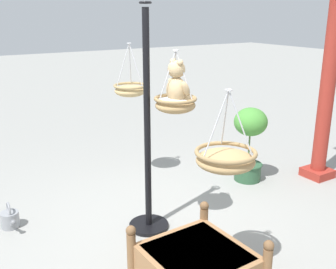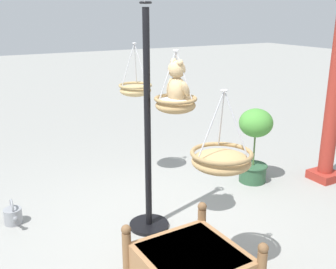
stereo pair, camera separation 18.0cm
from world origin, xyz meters
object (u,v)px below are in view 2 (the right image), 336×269
at_px(display_pole_central, 148,165).
at_px(hanging_basket_left_high, 135,89).
at_px(hanging_basket_with_teddy, 176,104).
at_px(hanging_basket_right_low, 221,160).
at_px(potted_plant_bushy_green, 255,140).
at_px(greenhouse_pillar_right, 336,85).
at_px(watering_can, 13,215).
at_px(teddy_bear, 178,85).

distance_m(display_pole_central, hanging_basket_left_high, 1.55).
bearing_deg(hanging_basket_left_high, hanging_basket_with_teddy, -9.06).
relative_size(hanging_basket_right_low, potted_plant_bushy_green, 0.65).
bearing_deg(display_pole_central, hanging_basket_with_teddy, 59.04).
height_order(hanging_basket_with_teddy, potted_plant_bushy_green, hanging_basket_with_teddy).
height_order(greenhouse_pillar_right, watering_can, greenhouse_pillar_right).
bearing_deg(greenhouse_pillar_right, display_pole_central, -91.05).
xyz_separation_m(hanging_basket_with_teddy, greenhouse_pillar_right, (-0.10, 2.54, -0.04)).
bearing_deg(display_pole_central, hanging_basket_right_low, 7.50).
relative_size(greenhouse_pillar_right, watering_can, 8.15).
xyz_separation_m(display_pole_central, hanging_basket_right_low, (1.09, 0.14, 0.40)).
relative_size(teddy_bear, potted_plant_bushy_green, 0.43).
bearing_deg(hanging_basket_with_teddy, teddy_bear, 90.00).
height_order(hanging_basket_left_high, watering_can, hanging_basket_left_high).
distance_m(greenhouse_pillar_right, potted_plant_bushy_green, 1.30).
distance_m(hanging_basket_left_high, greenhouse_pillar_right, 2.71).
bearing_deg(greenhouse_pillar_right, potted_plant_bushy_green, -115.54).
distance_m(teddy_bear, hanging_basket_right_low, 1.06).
relative_size(hanging_basket_left_high, watering_can, 2.07).
bearing_deg(greenhouse_pillar_right, hanging_basket_with_teddy, -87.77).
relative_size(display_pole_central, hanging_basket_right_low, 3.51).
bearing_deg(hanging_basket_left_high, watering_can, -72.94).
relative_size(hanging_basket_left_high, greenhouse_pillar_right, 0.25).
distance_m(display_pole_central, hanging_basket_right_low, 1.17).
height_order(display_pole_central, hanging_basket_with_teddy, display_pole_central).
relative_size(hanging_basket_with_teddy, hanging_basket_left_high, 0.88).
height_order(display_pole_central, hanging_basket_left_high, display_pole_central).
relative_size(display_pole_central, teddy_bear, 5.29).
xyz_separation_m(teddy_bear, hanging_basket_right_low, (0.94, -0.13, -0.47)).
bearing_deg(teddy_bear, hanging_basket_left_high, 171.76).
bearing_deg(display_pole_central, hanging_basket_left_high, 160.20).
xyz_separation_m(hanging_basket_right_low, greenhouse_pillar_right, (-1.04, 2.65, 0.23)).
distance_m(hanging_basket_with_teddy, watering_can, 2.26).
bearing_deg(hanging_basket_left_high, potted_plant_bushy_green, 54.55).
bearing_deg(watering_can, hanging_basket_left_high, 107.06).
distance_m(display_pole_central, teddy_bear, 0.92).
distance_m(teddy_bear, watering_can, 2.40).
bearing_deg(hanging_basket_right_low, teddy_bear, 172.20).
distance_m(hanging_basket_with_teddy, hanging_basket_right_low, 0.99).
height_order(display_pole_central, greenhouse_pillar_right, greenhouse_pillar_right).
xyz_separation_m(greenhouse_pillar_right, potted_plant_bushy_green, (-0.45, -0.95, -0.76)).
xyz_separation_m(teddy_bear, greenhouse_pillar_right, (-0.10, 2.52, -0.24)).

